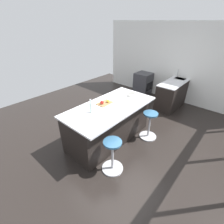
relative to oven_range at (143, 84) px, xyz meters
The scene contains 12 objects.
ground_plane 2.98m from the oven_range, 20.32° to the left, with size 8.10×8.10×0.00m, color black.
interior_partition_left 1.41m from the oven_range, 108.86° to the left, with size 0.12×5.81×2.69m.
sink_cabinet 1.37m from the oven_range, 90.18° to the left, with size 2.04×0.60×1.18m.
oven_range is the anchor object (origin of this frame).
kitchen_island 3.25m from the oven_range, 16.89° to the left, with size 2.25×1.12×0.96m.
stool_by_window 2.93m from the oven_range, 35.03° to the left, with size 0.44×0.44×0.72m.
stool_middle 4.17m from the oven_range, 23.75° to the left, with size 0.44×0.44×0.72m.
cutting_board 3.25m from the oven_range, 14.52° to the left, with size 0.36×0.24×0.02m, color olive.
apple_red 3.34m from the oven_range, 14.09° to the left, with size 0.09×0.09×0.09m, color red.
apple_yellow 3.21m from the oven_range, 15.68° to the left, with size 0.08×0.08×0.08m, color gold.
water_bottle 3.77m from the oven_range, 13.79° to the left, with size 0.06×0.06×0.31m.
fruit_bowl 2.58m from the oven_range, 23.88° to the left, with size 0.23×0.23×0.07m.
Camera 1 is at (2.82, 2.20, 2.69)m, focal length 25.92 mm.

